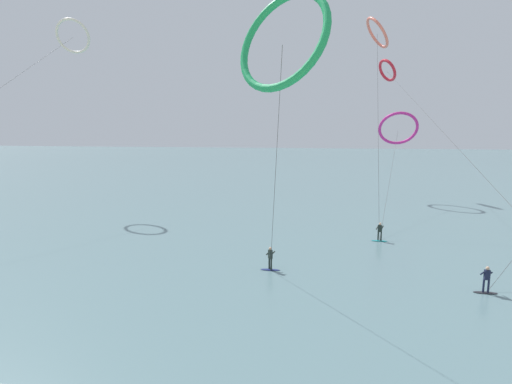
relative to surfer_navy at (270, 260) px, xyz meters
name	(u,v)px	position (x,y,z in m)	size (l,w,h in m)	color
sea_water	(306,165)	(-0.82, 83.74, -0.78)	(400.00, 200.00, 0.08)	slate
surfer_navy	(270,260)	(0.00, 0.00, 0.00)	(1.40, 0.73, 1.70)	navy
surfer_teal	(380,233)	(8.71, 8.92, 0.00)	(1.40, 0.71, 1.70)	teal
surfer_charcoal	(486,282)	(13.51, -1.86, 0.00)	(1.40, 0.58, 1.70)	black
kite_crimson	(388,71)	(12.93, 37.63, 17.88)	(4.66, 56.09, 20.45)	red
kite_emerald	(282,41)	(1.31, -6.02, 13.57)	(5.88, 8.49, 17.06)	#199351
kite_coral	(377,33)	(9.03, 19.83, 19.44)	(2.93, 13.00, 21.95)	#EA7260
kite_magenta	(398,128)	(13.72, 30.82, 9.24)	(7.72, 23.64, 12.38)	#CC288E
kite_ivory	(73,36)	(-27.67, 20.81, 20.62)	(4.53, 38.29, 23.52)	silver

